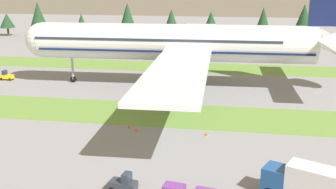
{
  "coord_description": "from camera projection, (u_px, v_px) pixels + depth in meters",
  "views": [
    {
      "loc": [
        7.36,
        -27.14,
        19.46
      ],
      "look_at": [
        -1.53,
        26.6,
        4.0
      ],
      "focal_mm": 43.2,
      "sensor_mm": 36.0,
      "label": 1
    }
  ],
  "objects": [
    {
      "name": "distant_tree_line",
      "position": [
        218.0,
        20.0,
        131.26
      ],
      "size": [
        182.32,
        11.09,
        12.49
      ],
      "color": "#4C3823",
      "rests_on": "ground"
    },
    {
      "name": "taxiway_marker_0",
      "position": [
        207.0,
        133.0,
        52.4
      ],
      "size": [
        0.44,
        0.44,
        0.6
      ],
      "primitive_type": "cone",
      "color": "orange",
      "rests_on": "ground"
    },
    {
      "name": "baggage_tug",
      "position": [
        124.0,
        184.0,
        38.35
      ],
      "size": [
        2.78,
        1.71,
        1.97
      ],
      "rotation": [
        0.0,
        0.0,
        1.4
      ],
      "color": "#2D333D",
      "rests_on": "ground"
    },
    {
      "name": "airliner",
      "position": [
        183.0,
        42.0,
        74.85
      ],
      "size": [
        61.4,
        75.6,
        23.19
      ],
      "rotation": [
        0.0,
        0.0,
        1.6
      ],
      "color": "white",
      "rests_on": "ground"
    },
    {
      "name": "pushback_tractor",
      "position": [
        6.0,
        76.0,
        81.48
      ],
      "size": [
        2.64,
        1.38,
        1.97
      ],
      "rotation": [
        0.0,
        0.0,
        4.74
      ],
      "color": "yellow",
      "rests_on": "ground"
    },
    {
      "name": "catering_truck",
      "position": [
        303.0,
        181.0,
        36.47
      ],
      "size": [
        7.28,
        5.02,
        3.58
      ],
      "rotation": [
        0.0,
        0.0,
        1.13
      ],
      "color": "#1E4C8E",
      "rests_on": "ground"
    },
    {
      "name": "grass_strip_near",
      "position": [
        181.0,
        115.0,
        60.33
      ],
      "size": [
        320.0,
        11.29,
        0.01
      ],
      "primitive_type": "cube",
      "color": "olive",
      "rests_on": "ground"
    },
    {
      "name": "grass_strip_far",
      "position": [
        201.0,
        68.0,
        93.14
      ],
      "size": [
        320.0,
        11.29,
        0.01
      ],
      "primitive_type": "cube",
      "color": "olive",
      "rests_on": "ground"
    },
    {
      "name": "taxiway_marker_1",
      "position": [
        136.0,
        129.0,
        53.94
      ],
      "size": [
        0.44,
        0.44,
        0.53
      ],
      "primitive_type": "cone",
      "color": "orange",
      "rests_on": "ground"
    },
    {
      "name": "taxiway_marker_3",
      "position": [
        129.0,
        126.0,
        54.98
      ],
      "size": [
        0.44,
        0.44,
        0.53
      ],
      "primitive_type": "cone",
      "color": "orange",
      "rests_on": "ground"
    }
  ]
}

